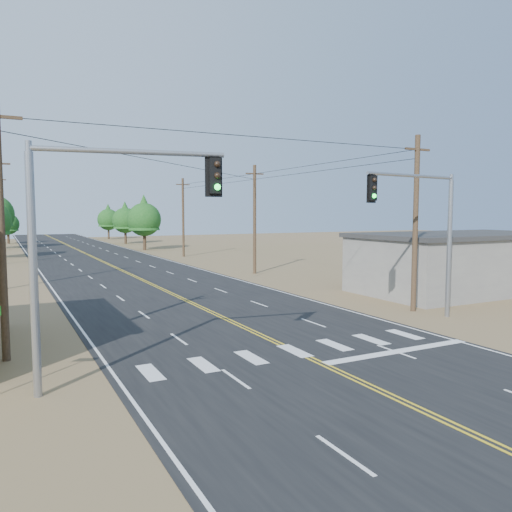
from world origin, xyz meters
TOP-DOWN VIEW (x-y plane):
  - ground at (0.00, 0.00)m, footprint 220.00×220.00m
  - road at (0.00, 30.00)m, footprint 15.00×200.00m
  - building_right at (19.00, 16.00)m, footprint 15.00×8.00m
  - utility_pole_left_near at (-10.50, 12.00)m, footprint 1.80×0.30m
  - utility_pole_right_near at (10.50, 12.00)m, footprint 1.80×0.30m
  - utility_pole_right_mid at (10.50, 32.00)m, footprint 1.80×0.30m
  - utility_pole_right_far at (10.50, 52.00)m, footprint 1.80×0.30m
  - signal_mast_left at (-7.99, 7.11)m, footprint 6.04×1.29m
  - signal_mast_right at (9.15, 9.78)m, footprint 6.44×1.10m
  - tree_left_far at (-9.00, 91.97)m, footprint 3.90×3.90m
  - tree_right_near at (9.00, 65.46)m, footprint 5.01×5.01m
  - tree_right_mid at (9.88, 82.01)m, footprint 4.61×4.61m
  - tree_right_far at (10.25, 99.40)m, footprint 4.52×4.52m

SIDE VIEW (x-z plane):
  - ground at x=0.00m, z-range 0.00..0.00m
  - road at x=0.00m, z-range 0.00..0.02m
  - building_right at x=19.00m, z-range 0.00..4.00m
  - tree_left_far at x=-9.00m, z-range 0.72..7.22m
  - tree_right_far at x=10.25m, z-range 0.84..8.37m
  - tree_right_mid at x=9.88m, z-range 0.85..8.54m
  - tree_right_near at x=9.00m, z-range 0.93..9.29m
  - utility_pole_left_near at x=-10.50m, z-range 0.12..10.12m
  - utility_pole_right_near at x=10.50m, z-range 0.12..10.12m
  - utility_pole_right_mid at x=10.50m, z-range 0.12..10.12m
  - utility_pole_right_far at x=10.50m, z-range 0.12..10.12m
  - signal_mast_right at x=9.15m, z-range 1.37..9.07m
  - signal_mast_left at x=-7.99m, z-range 1.35..9.14m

